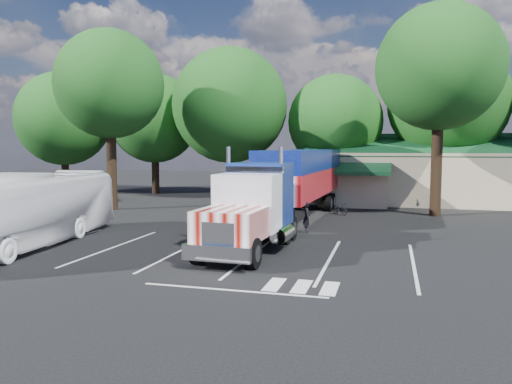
% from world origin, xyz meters
% --- Properties ---
extents(ground, '(120.00, 120.00, 0.00)m').
position_xyz_m(ground, '(0.00, 0.00, 0.00)').
color(ground, black).
rests_on(ground, ground).
extents(event_hall, '(24.20, 14.12, 5.55)m').
position_xyz_m(event_hall, '(13.74, 17.81, 2.21)').
color(event_hall, tan).
rests_on(event_hall, ground).
extents(tree_row_a, '(9.00, 9.00, 11.68)m').
position_xyz_m(tree_row_a, '(-22.00, 16.50, 7.16)').
color(tree_row_a, black).
rests_on(tree_row_a, ground).
extents(tree_row_b, '(8.40, 8.40, 11.35)m').
position_xyz_m(tree_row_b, '(-13.00, 17.80, 7.13)').
color(tree_row_b, black).
rests_on(tree_row_b, ground).
extents(tree_row_c, '(10.00, 10.00, 13.05)m').
position_xyz_m(tree_row_c, '(-5.00, 16.20, 8.04)').
color(tree_row_c, black).
rests_on(tree_row_c, ground).
extents(tree_row_d, '(8.00, 8.00, 10.60)m').
position_xyz_m(tree_row_d, '(4.00, 17.50, 6.58)').
color(tree_row_d, black).
rests_on(tree_row_d, ground).
extents(tree_row_e, '(9.60, 9.60, 12.90)m').
position_xyz_m(tree_row_e, '(13.00, 18.00, 8.09)').
color(tree_row_e, black).
rests_on(tree_row_e, ground).
extents(tree_near_left, '(7.60, 7.60, 12.65)m').
position_xyz_m(tree_near_left, '(-10.50, 6.00, 8.81)').
color(tree_near_left, black).
rests_on(tree_near_left, ground).
extents(tree_near_right, '(8.00, 8.00, 13.50)m').
position_xyz_m(tree_near_right, '(11.50, 8.50, 9.46)').
color(tree_near_right, black).
rests_on(tree_near_right, ground).
extents(semi_truck, '(3.86, 21.50, 4.48)m').
position_xyz_m(semi_truck, '(3.22, 2.64, 2.54)').
color(semi_truck, black).
rests_on(semi_truck, ground).
extents(woman, '(0.51, 0.66, 1.63)m').
position_xyz_m(woman, '(4.50, 0.00, 0.81)').
color(woman, black).
rests_on(woman, ground).
extents(bicycle, '(1.38, 1.51, 0.80)m').
position_xyz_m(bicycle, '(5.50, 7.40, 0.40)').
color(bicycle, black).
rests_on(bicycle, ground).
extents(tour_bus, '(4.12, 12.19, 3.33)m').
position_xyz_m(tour_bus, '(-7.00, -6.94, 1.67)').
color(tour_bus, white).
rests_on(tour_bus, ground).
extents(silver_sedan, '(4.20, 3.20, 1.33)m').
position_xyz_m(silver_sedan, '(9.32, 14.00, 0.66)').
color(silver_sedan, '#93959A').
rests_on(silver_sedan, ground).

